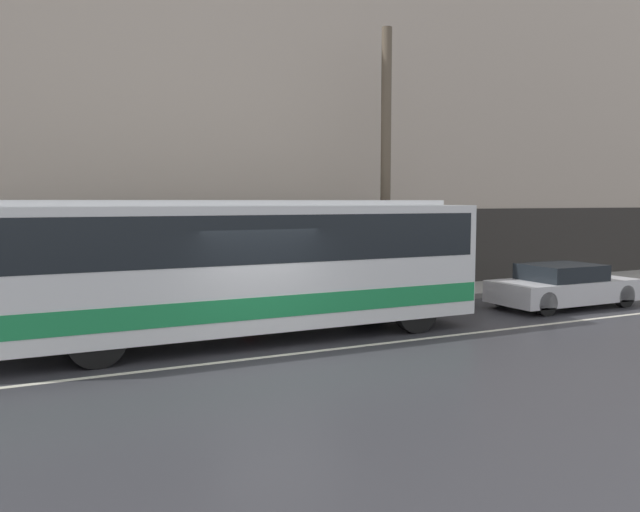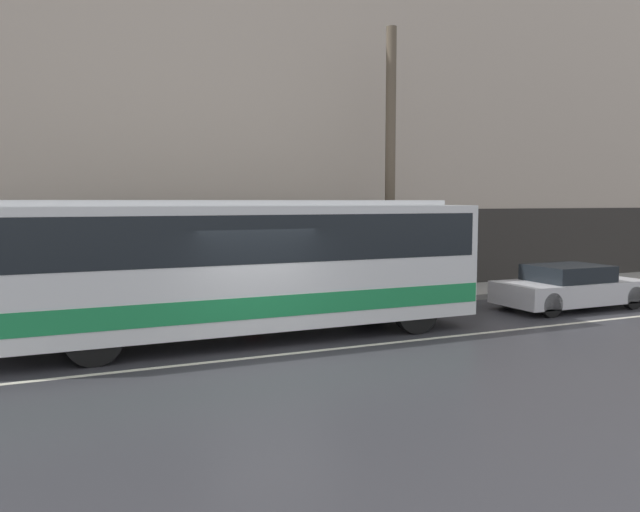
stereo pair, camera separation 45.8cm
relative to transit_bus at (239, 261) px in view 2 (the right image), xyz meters
The scene contains 8 objects.
ground_plane 2.45m from the transit_bus, 88.71° to the right, with size 60.00×60.00×0.00m, color #333338.
sidewalk 3.86m from the transit_bus, 89.37° to the left, with size 60.00×2.40×0.17m.
building_facade 6.62m from the transit_bus, 89.54° to the left, with size 60.00×0.35×12.97m.
lane_stripe 2.44m from the transit_bus, 88.71° to the right, with size 54.00×0.14×0.01m.
transit_bus is the anchor object (origin of this frame).
sedan_white_front 9.86m from the transit_bus, ahead, with size 4.37×1.88×1.26m.
utility_pole_near 6.60m from the transit_bus, 27.06° to the left, with size 0.30×0.30×7.93m.
pedestrian_waiting 3.31m from the transit_bus, 66.65° to the left, with size 0.36×0.36×1.56m.
Camera 2 is at (-3.99, -11.52, 3.08)m, focal length 35.00 mm.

